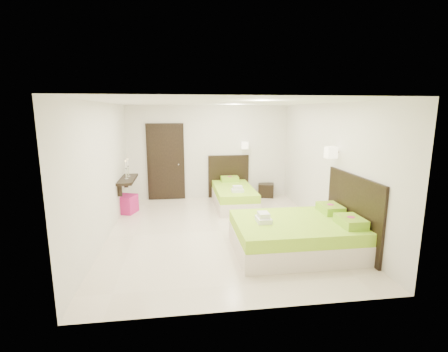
{
  "coord_description": "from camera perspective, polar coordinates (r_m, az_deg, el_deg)",
  "views": [
    {
      "loc": [
        -0.8,
        -6.31,
        2.42
      ],
      "look_at": [
        0.1,
        0.3,
        1.1
      ],
      "focal_mm": 26.0,
      "sensor_mm": 36.0,
      "label": 1
    }
  ],
  "objects": [
    {
      "name": "bed_double",
      "position": [
        5.96,
        13.23,
        -9.77
      ],
      "size": [
        2.14,
        1.82,
        1.77
      ],
      "color": "beige",
      "rests_on": "ground"
    },
    {
      "name": "door",
      "position": [
        9.12,
        -10.19,
        2.38
      ],
      "size": [
        1.02,
        0.15,
        2.14
      ],
      "color": "black",
      "rests_on": "ground"
    },
    {
      "name": "floor",
      "position": [
        6.8,
        -0.5,
        -9.64
      ],
      "size": [
        5.5,
        5.5,
        0.0
      ],
      "primitive_type": "plane",
      "color": "beige",
      "rests_on": "ground"
    },
    {
      "name": "bed_single",
      "position": [
        8.55,
        1.67,
        -3.23
      ],
      "size": [
        1.16,
        1.94,
        1.6
      ],
      "color": "beige",
      "rests_on": "ground"
    },
    {
      "name": "ottoman",
      "position": [
        8.27,
        -16.8,
        -4.73
      ],
      "size": [
        0.56,
        0.56,
        0.44
      ],
      "primitive_type": "cube",
      "rotation": [
        0.0,
        0.0,
        -0.36
      ],
      "color": "#A41559",
      "rests_on": "ground"
    },
    {
      "name": "nightstand",
      "position": [
        9.48,
        7.39,
        -2.49
      ],
      "size": [
        0.52,
        0.49,
        0.39
      ],
      "primitive_type": "cube",
      "rotation": [
        0.0,
        0.0,
        -0.27
      ],
      "color": "black",
      "rests_on": "ground"
    },
    {
      "name": "console_shelf",
      "position": [
        8.17,
        -16.65,
        -0.6
      ],
      "size": [
        0.35,
        1.2,
        0.78
      ],
      "color": "black",
      "rests_on": "ground"
    }
  ]
}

